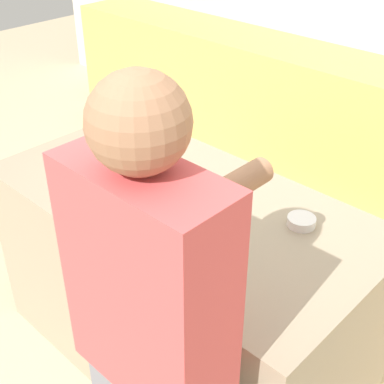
{
  "coord_description": "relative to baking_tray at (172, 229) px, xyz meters",
  "views": [
    {
      "loc": [
        1.33,
        -1.33,
        2.14
      ],
      "look_at": [
        0.07,
        0.0,
        0.98
      ],
      "focal_mm": 50.0,
      "sensor_mm": 36.0,
      "label": 1
    }
  ],
  "objects": [
    {
      "name": "kitchen_island",
      "position": [
        -0.13,
        0.18,
        -0.47
      ],
      "size": [
        1.7,
        0.89,
        0.92
      ],
      "color": "gray",
      "rests_on": "ground_plane"
    },
    {
      "name": "back_cabinet_block",
      "position": [
        -0.13,
        2.17,
        -0.45
      ],
      "size": [
        6.0,
        0.6,
        0.95
      ],
      "color": "tan",
      "rests_on": "ground_plane"
    },
    {
      "name": "candy_bowl_center_rear",
      "position": [
        -0.62,
        0.5,
        0.02
      ],
      "size": [
        0.12,
        0.12,
        0.04
      ],
      "color": "white",
      "rests_on": "kitchen_island"
    },
    {
      "name": "candy_bowl_near_tray_left",
      "position": [
        -0.45,
        0.22,
        0.03
      ],
      "size": [
        0.11,
        0.11,
        0.05
      ],
      "color": "white",
      "rests_on": "kitchen_island"
    },
    {
      "name": "gingerbread_house",
      "position": [
        0.0,
        0.0,
        0.09
      ],
      "size": [
        0.2,
        0.16,
        0.24
      ],
      "color": "#5B2D14",
      "rests_on": "baking_tray"
    },
    {
      "name": "candy_bowl_beside_tree",
      "position": [
        -0.14,
        0.26,
        0.02
      ],
      "size": [
        0.1,
        0.1,
        0.04
      ],
      "color": "white",
      "rests_on": "kitchen_island"
    },
    {
      "name": "candy_bowl_front_corner",
      "position": [
        0.34,
        0.37,
        0.02
      ],
      "size": [
        0.11,
        0.11,
        0.04
      ],
      "color": "white",
      "rests_on": "kitchen_island"
    },
    {
      "name": "person",
      "position": [
        0.41,
        -0.48,
        -0.01
      ],
      "size": [
        0.47,
        0.58,
        1.78
      ],
      "color": "slate",
      "rests_on": "ground_plane"
    },
    {
      "name": "ground_plane",
      "position": [
        -0.13,
        0.18,
        -0.93
      ],
      "size": [
        12.0,
        12.0,
        0.0
      ],
      "primitive_type": "plane",
      "color": "#C6B28E"
    },
    {
      "name": "baking_tray",
      "position": [
        0.0,
        0.0,
        0.0
      ],
      "size": [
        0.43,
        0.31,
        0.01
      ],
      "color": "#9E9EA8",
      "rests_on": "kitchen_island"
    },
    {
      "name": "decorative_tree",
      "position": [
        -0.68,
        0.24,
        0.16
      ],
      "size": [
        0.17,
        0.17,
        0.32
      ],
      "color": "#DBD675",
      "rests_on": "kitchen_island"
    },
    {
      "name": "candy_bowl_near_tray_right",
      "position": [
        -0.48,
        0.4,
        0.03
      ],
      "size": [
        0.1,
        0.1,
        0.05
      ],
      "color": "white",
      "rests_on": "kitchen_island"
    },
    {
      "name": "cookbook",
      "position": [
        -0.87,
        0.47,
        0.01
      ],
      "size": [
        0.19,
        0.17,
        0.02
      ],
      "color": "#CCB78C",
      "rests_on": "kitchen_island"
    }
  ]
}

